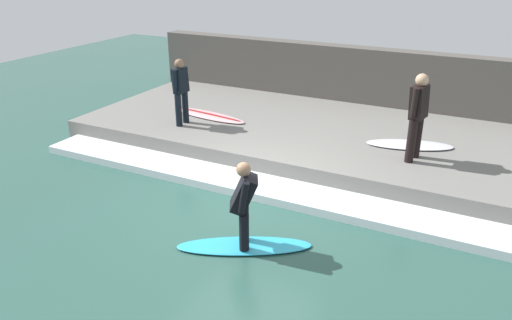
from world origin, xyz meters
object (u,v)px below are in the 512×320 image
at_px(surfer_riding, 244,200).
at_px(surfboard_waiting_near, 208,115).
at_px(surfboard_riding, 244,246).
at_px(surfer_waiting_near, 181,88).
at_px(surfboard_waiting_far, 410,145).
at_px(surfer_waiting_far, 418,113).

relative_size(surfer_riding, surfboard_waiting_near, 0.62).
height_order(surfboard_riding, surfer_waiting_near, surfer_waiting_near).
bearing_deg(surfboard_waiting_far, surfer_waiting_near, 100.83).
xyz_separation_m(surfboard_waiting_near, surfer_waiting_far, (-0.48, -4.84, 0.90)).
relative_size(surfboard_riding, surfer_waiting_far, 1.23).
height_order(surfer_waiting_near, surfer_waiting_far, surfer_waiting_far).
distance_m(surfboard_riding, surfboard_waiting_near, 5.08).
bearing_deg(surfer_waiting_far, surfboard_riding, 153.70).
distance_m(surfboard_riding, surfer_waiting_far, 4.15).
xyz_separation_m(surfer_waiting_near, surfboard_waiting_far, (0.94, -4.89, -0.81)).
bearing_deg(surfer_riding, surfer_waiting_near, 45.57).
bearing_deg(surfer_waiting_far, surfer_waiting_near, 92.94).
bearing_deg(surfer_riding, surfboard_waiting_near, 37.77).
xyz_separation_m(surfer_riding, surfboard_waiting_far, (4.19, -1.57, -0.32)).
relative_size(surfer_waiting_near, surfboard_waiting_near, 0.70).
relative_size(surfboard_riding, surfboard_waiting_near, 0.95).
bearing_deg(surfboard_riding, surfer_riding, 90.00).
distance_m(surfer_waiting_near, surfboard_waiting_near, 1.12).
height_order(surfer_riding, surfboard_waiting_near, surfer_riding).
bearing_deg(surfer_riding, surfboard_riding, -90.00).
xyz_separation_m(surfboard_waiting_near, surfboard_waiting_far, (0.19, -4.67, -0.00)).
bearing_deg(surfer_waiting_near, surfboard_waiting_near, -16.69).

